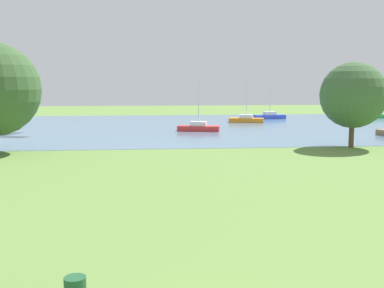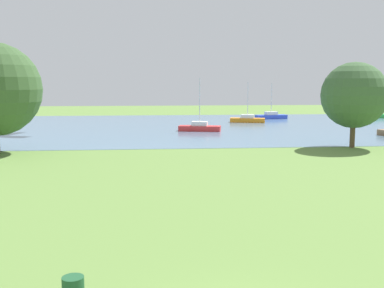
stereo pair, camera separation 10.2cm
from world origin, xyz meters
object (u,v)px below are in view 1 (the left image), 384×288
object	(u,v)px
sailboat_orange	(246,119)
sailboat_green	(371,115)
sailboat_red	(199,127)
tree_west_near	(353,95)
sailboat_blue	(270,116)

from	to	relation	value
sailboat_orange	sailboat_green	distance (m)	22.37
sailboat_red	tree_west_near	bearing A→B (deg)	-51.09
sailboat_blue	tree_west_near	bearing A→B (deg)	-91.88
sailboat_orange	tree_west_near	distance (m)	26.05
sailboat_orange	sailboat_green	size ratio (longest dim) A/B	0.70
sailboat_orange	sailboat_green	world-z (taller)	sailboat_green
sailboat_blue	sailboat_green	bearing A→B (deg)	2.07
sailboat_green	tree_west_near	size ratio (longest dim) A/B	1.08
sailboat_blue	sailboat_orange	world-z (taller)	sailboat_orange
sailboat_green	sailboat_orange	bearing A→B (deg)	-163.19
tree_west_near	sailboat_green	bearing A→B (deg)	61.20
sailboat_red	sailboat_blue	distance (m)	21.05
sailboat_blue	sailboat_orange	bearing A→B (deg)	-129.87
sailboat_blue	sailboat_green	distance (m)	16.52
sailboat_blue	sailboat_green	size ratio (longest dim) A/B	0.68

